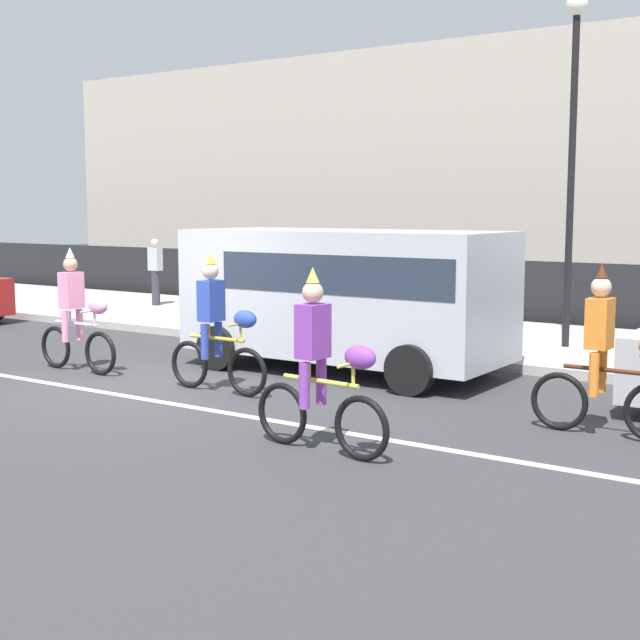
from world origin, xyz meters
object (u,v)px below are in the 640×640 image
object	(u,v)px
parade_cyclist_cobalt	(218,332)
parade_cyclist_orange	(609,362)
parade_cyclist_purple	(322,372)
street_lamp_post	(573,119)
pedestrian_onlooker	(155,270)
parade_cyclist_pink	(77,318)
parked_van_silver	(348,289)

from	to	relation	value
parade_cyclist_cobalt	parade_cyclist_orange	world-z (taller)	same
parade_cyclist_purple	parade_cyclist_orange	bearing A→B (deg)	45.49
street_lamp_post	pedestrian_onlooker	distance (m)	10.96
parade_cyclist_pink	street_lamp_post	size ratio (longest dim) A/B	0.33
parade_cyclist_cobalt	pedestrian_onlooker	size ratio (longest dim) A/B	1.19
street_lamp_post	parade_cyclist_pink	bearing A→B (deg)	-134.70
parade_cyclist_orange	pedestrian_onlooker	bearing A→B (deg)	154.96
parked_van_silver	pedestrian_onlooker	bearing A→B (deg)	152.89
parked_van_silver	parade_cyclist_orange	bearing A→B (deg)	-21.01
parked_van_silver	parade_cyclist_purple	bearing A→B (deg)	-60.99
parade_cyclist_pink	parade_cyclist_purple	distance (m)	5.93
parade_cyclist_pink	parade_cyclist_cobalt	xyz separation A→B (m)	(2.82, 0.03, 0.00)
parade_cyclist_purple	parked_van_silver	world-z (taller)	parked_van_silver
parade_cyclist_orange	parked_van_silver	world-z (taller)	parked_van_silver
parade_cyclist_orange	parade_cyclist_purple	bearing A→B (deg)	-134.51
parked_van_silver	pedestrian_onlooker	distance (m)	9.30
parade_cyclist_purple	parade_cyclist_orange	distance (m)	3.21
parade_cyclist_purple	street_lamp_post	size ratio (longest dim) A/B	0.33
parade_cyclist_orange	street_lamp_post	distance (m)	6.44
parade_cyclist_purple	pedestrian_onlooker	distance (m)	13.35
parade_cyclist_cobalt	parade_cyclist_purple	world-z (taller)	same
parade_cyclist_pink	pedestrian_onlooker	bearing A→B (deg)	126.24
parade_cyclist_pink	street_lamp_post	world-z (taller)	street_lamp_post
parade_cyclist_pink	parked_van_silver	world-z (taller)	parked_van_silver
parade_cyclist_pink	parade_cyclist_orange	bearing A→B (deg)	4.39
parade_cyclist_purple	pedestrian_onlooker	xyz separation A→B (m)	(-10.50, 8.25, 0.17)
parade_cyclist_orange	pedestrian_onlooker	world-z (taller)	parade_cyclist_orange
parade_cyclist_pink	parade_cyclist_cobalt	world-z (taller)	same
pedestrian_onlooker	parade_cyclist_cobalt	bearing A→B (deg)	-40.59
parade_cyclist_pink	parade_cyclist_purple	xyz separation A→B (m)	(5.69, -1.68, 0.00)
parade_cyclist_purple	street_lamp_post	distance (m)	8.09
parade_cyclist_purple	pedestrian_onlooker	size ratio (longest dim) A/B	1.19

